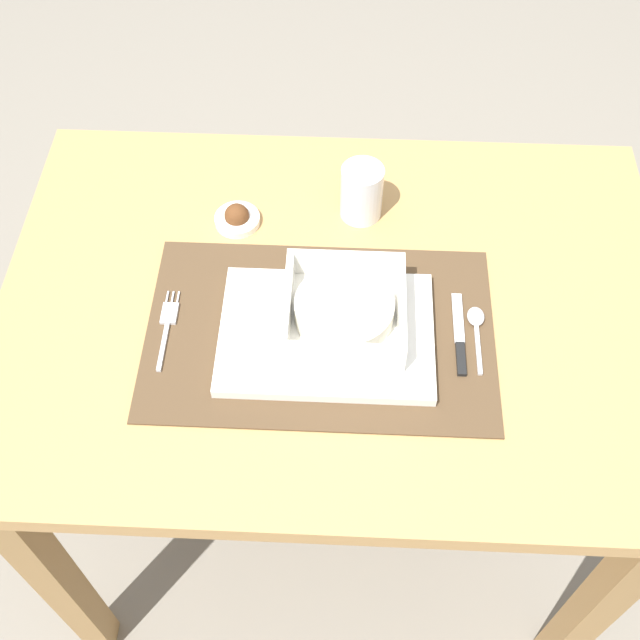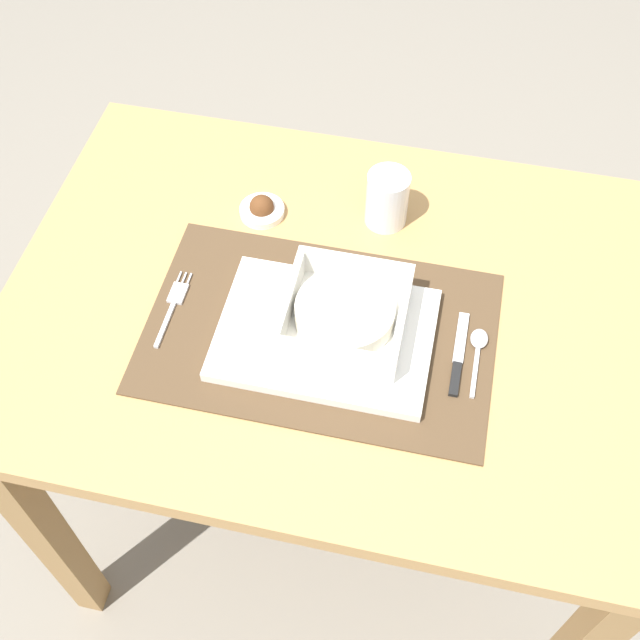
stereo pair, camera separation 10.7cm
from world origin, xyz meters
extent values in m
plane|color=gray|center=(0.00, 0.00, 0.00)|extent=(6.00, 6.00, 0.00)
cube|color=#B2844C|center=(0.00, 0.00, 0.71)|extent=(0.96, 0.69, 0.03)
cube|color=olive|center=(-0.43, -0.29, 0.35)|extent=(0.05, 0.05, 0.69)
cube|color=olive|center=(-0.43, 0.29, 0.35)|extent=(0.05, 0.05, 0.69)
cube|color=olive|center=(0.43, 0.29, 0.35)|extent=(0.05, 0.05, 0.69)
cube|color=#4C3823|center=(-0.02, -0.05, 0.73)|extent=(0.48, 0.31, 0.00)
cube|color=white|center=(-0.01, -0.06, 0.74)|extent=(0.29, 0.21, 0.02)
cube|color=white|center=(0.01, -0.05, 0.75)|extent=(0.16, 0.16, 0.01)
cube|color=white|center=(-0.06, -0.05, 0.78)|extent=(0.01, 0.16, 0.04)
cube|color=white|center=(0.09, -0.05, 0.78)|extent=(0.01, 0.16, 0.04)
cube|color=white|center=(0.01, -0.12, 0.78)|extent=(0.14, 0.01, 0.04)
cube|color=white|center=(0.01, 0.03, 0.78)|extent=(0.14, 0.01, 0.04)
cylinder|color=silver|center=(0.01, -0.05, 0.77)|extent=(0.13, 0.13, 0.03)
cube|color=silver|center=(-0.23, -0.09, 0.73)|extent=(0.01, 0.08, 0.00)
cube|color=silver|center=(-0.23, -0.04, 0.73)|extent=(0.02, 0.04, 0.00)
cylinder|color=silver|center=(-0.24, -0.01, 0.73)|extent=(0.00, 0.02, 0.00)
cylinder|color=silver|center=(-0.23, -0.01, 0.73)|extent=(0.00, 0.02, 0.00)
cylinder|color=silver|center=(-0.22, -0.01, 0.73)|extent=(0.00, 0.02, 0.00)
cube|color=silver|center=(0.20, -0.08, 0.73)|extent=(0.01, 0.08, 0.00)
ellipsoid|color=silver|center=(0.20, -0.02, 0.73)|extent=(0.02, 0.03, 0.01)
cube|color=black|center=(0.17, -0.09, 0.73)|extent=(0.01, 0.05, 0.01)
cube|color=silver|center=(0.17, -0.03, 0.73)|extent=(0.01, 0.08, 0.00)
cylinder|color=white|center=(0.03, 0.17, 0.77)|extent=(0.06, 0.06, 0.09)
cylinder|color=maroon|center=(0.03, 0.17, 0.75)|extent=(0.05, 0.05, 0.04)
cylinder|color=white|center=(-0.15, 0.14, 0.73)|extent=(0.07, 0.07, 0.01)
sphere|color=#593319|center=(-0.15, 0.14, 0.74)|extent=(0.04, 0.04, 0.04)
camera|label=1|loc=(0.01, -0.68, 1.63)|focal=44.77mm
camera|label=2|loc=(0.12, -0.67, 1.63)|focal=44.77mm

